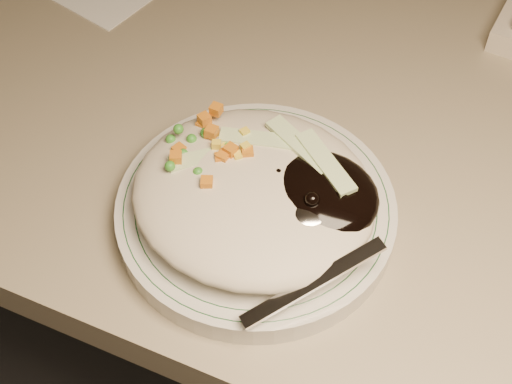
% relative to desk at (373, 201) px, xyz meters
% --- Properties ---
extents(desk, '(1.40, 0.70, 0.74)m').
position_rel_desk_xyz_m(desk, '(0.00, 0.00, 0.00)').
color(desk, gray).
rests_on(desk, ground).
extents(plate, '(0.23, 0.23, 0.02)m').
position_rel_desk_xyz_m(plate, '(-0.06, -0.21, 0.21)').
color(plate, silver).
rests_on(plate, desk).
extents(plate_rim, '(0.21, 0.21, 0.00)m').
position_rel_desk_xyz_m(plate_rim, '(-0.06, -0.21, 0.22)').
color(plate_rim, '#144723').
rests_on(plate_rim, plate).
extents(meal, '(0.21, 0.19, 0.05)m').
position_rel_desk_xyz_m(meal, '(-0.05, -0.21, 0.24)').
color(meal, beige).
rests_on(meal, plate).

